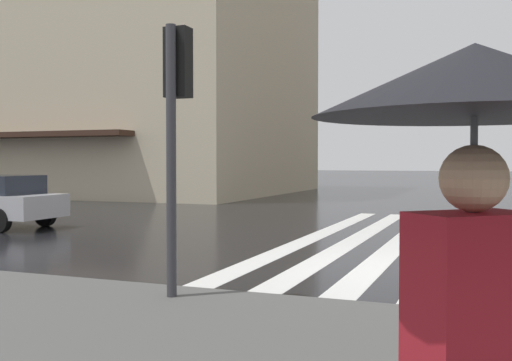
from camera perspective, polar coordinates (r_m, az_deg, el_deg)
ground_plane at (r=10.19m, az=12.69°, el=-8.28°), size 220.00×220.00×0.00m
zebra_crossing at (r=14.04m, az=19.85°, el=-5.55°), size 13.00×7.50×0.01m
haussmann_block_mid at (r=39.02m, az=-16.66°, el=12.78°), size 16.91×26.01×18.91m
traffic_signal_post at (r=7.40m, az=-7.60°, el=7.41°), size 0.44×0.30×3.25m
pedestrian_in_red_jacket at (r=2.07m, az=19.96°, el=2.25°), size 1.05×1.05×2.01m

